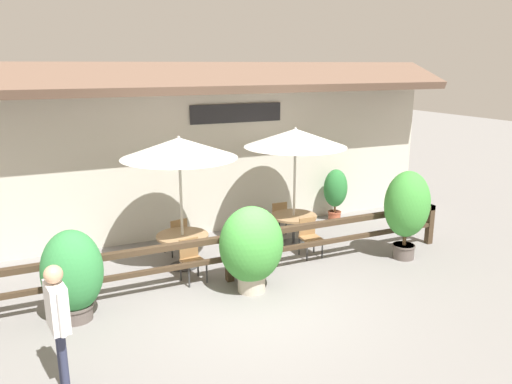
{
  "coord_description": "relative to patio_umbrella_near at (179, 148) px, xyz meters",
  "views": [
    {
      "loc": [
        -3.35,
        -7.49,
        4.17
      ],
      "look_at": [
        0.72,
        1.36,
        1.67
      ],
      "focal_mm": 35.0,
      "sensor_mm": 36.0,
      "label": 1
    }
  ],
  "objects": [
    {
      "name": "potted_plant_small_flowering",
      "position": [
        4.57,
        -1.56,
        -1.37
      ],
      "size": [
        1.02,
        0.91,
        1.97
      ],
      "color": "#564C47",
      "rests_on": "ground"
    },
    {
      "name": "building_facade",
      "position": [
        0.63,
        1.99,
        -0.38
      ],
      "size": [
        14.28,
        1.49,
        4.23
      ],
      "color": "#BCB7A8",
      "rests_on": "ground"
    },
    {
      "name": "patio_railing",
      "position": [
        0.63,
        -1.07,
        -1.85
      ],
      "size": [
        10.4,
        0.14,
        0.95
      ],
      "color": "#3D2D1E",
      "rests_on": "ground"
    },
    {
      "name": "dining_table_near",
      "position": [
        0.0,
        0.0,
        -1.97
      ],
      "size": [
        1.09,
        1.09,
        0.72
      ],
      "color": "olive",
      "rests_on": "ground"
    },
    {
      "name": "patio_umbrella_middle",
      "position": [
        2.8,
        0.25,
        0.0
      ],
      "size": [
        2.36,
        2.36,
        2.79
      ],
      "color": "#B7B2A8",
      "rests_on": "ground"
    },
    {
      "name": "potted_plant_tall_tropical",
      "position": [
        -2.29,
        -1.44,
        -1.72
      ],
      "size": [
        0.99,
        0.89,
        1.58
      ],
      "color": "#564C47",
      "rests_on": "ground"
    },
    {
      "name": "dining_table_middle",
      "position": [
        2.8,
        0.25,
        -1.97
      ],
      "size": [
        1.09,
        1.09,
        0.72
      ],
      "color": "olive",
      "rests_on": "ground"
    },
    {
      "name": "patio_umbrella_near",
      "position": [
        0.0,
        0.0,
        0.0
      ],
      "size": [
        2.36,
        2.36,
        2.79
      ],
      "color": "#B7B2A8",
      "rests_on": "ground"
    },
    {
      "name": "potted_plant_entrance_palm",
      "position": [
        0.84,
        -1.66,
        -1.66
      ],
      "size": [
        1.21,
        1.09,
        1.65
      ],
      "color": "#B7AD99",
      "rests_on": "ground"
    },
    {
      "name": "ground_plane",
      "position": [
        0.63,
        -2.12,
        -2.55
      ],
      "size": [
        60.0,
        60.0,
        0.0
      ],
      "primitive_type": "plane",
      "color": "slate"
    },
    {
      "name": "chair_near_streetside",
      "position": [
        -0.04,
        -0.75,
        -2.07
      ],
      "size": [
        0.48,
        0.48,
        0.85
      ],
      "rotation": [
        0.0,
        0.0,
        0.15
      ],
      "color": "olive",
      "rests_on": "ground"
    },
    {
      "name": "pedestrian",
      "position": [
        -2.61,
        -3.31,
        -1.43
      ],
      "size": [
        0.28,
        0.61,
        1.75
      ],
      "rotation": [
        0.0,
        0.0,
        -1.42
      ],
      "color": "#2D334C",
      "rests_on": "ground"
    },
    {
      "name": "chair_middle_streetside",
      "position": [
        2.76,
        -0.55,
        -2.07
      ],
      "size": [
        0.44,
        0.44,
        0.85
      ],
      "rotation": [
        0.0,
        0.0,
        -0.04
      ],
      "color": "olive",
      "rests_on": "ground"
    },
    {
      "name": "chair_middle_wallside",
      "position": [
        2.77,
        1.06,
        -2.07
      ],
      "size": [
        0.42,
        0.42,
        0.85
      ],
      "rotation": [
        0.0,
        0.0,
        3.13
      ],
      "color": "olive",
      "rests_on": "ground"
    },
    {
      "name": "chair_near_wallside",
      "position": [
        0.08,
        0.75,
        -2.07
      ],
      "size": [
        0.5,
        0.5,
        0.85
      ],
      "rotation": [
        0.0,
        0.0,
        3.34
      ],
      "color": "olive",
      "rests_on": "ground"
    },
    {
      "name": "potted_plant_corner_fern",
      "position": [
        4.74,
        1.43,
        -1.7
      ],
      "size": [
        0.66,
        0.6,
        1.43
      ],
      "color": "#9E4C33",
      "rests_on": "ground"
    }
  ]
}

